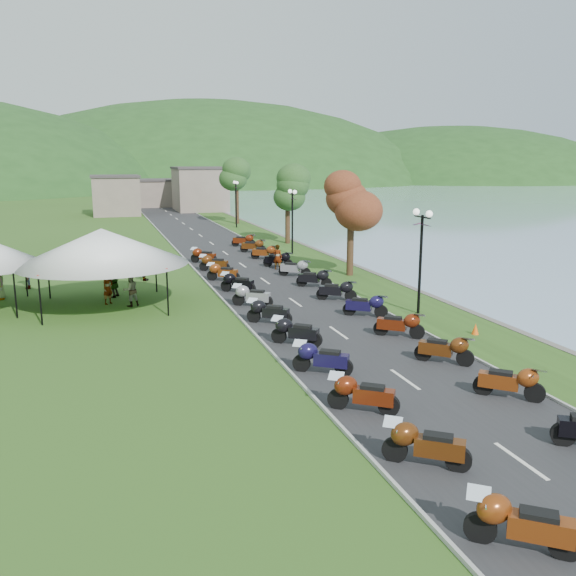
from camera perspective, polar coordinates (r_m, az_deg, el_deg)
road at (r=49.09m, az=-5.89°, el=3.27°), size 7.00×120.00×0.02m
hills_backdrop at (r=207.91m, az=-15.02°, el=9.53°), size 360.00×120.00×76.00m
far_building at (r=93.00m, az=-12.86°, el=8.66°), size 18.00×16.00×5.00m
moto_row_left at (r=24.53m, az=0.61°, el=-4.19°), size 2.60×43.88×1.10m
moto_row_right at (r=32.36m, az=4.57°, el=-0.25°), size 2.60×45.00×1.10m
vendor_tent_main at (r=32.08m, az=-16.88°, el=1.80°), size 5.67×5.67×4.00m
tree_lakeside at (r=39.10m, az=5.91°, el=6.93°), size 2.87×2.87×7.97m
pedestrian_a at (r=33.01m, az=-16.42°, el=-1.44°), size 0.77×0.76×1.72m
pedestrian_b at (r=32.23m, az=-14.45°, el=-1.65°), size 0.94×0.74×1.70m
pedestrian_c at (r=38.47m, az=-23.18°, el=-0.07°), size 0.82×1.37×1.98m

